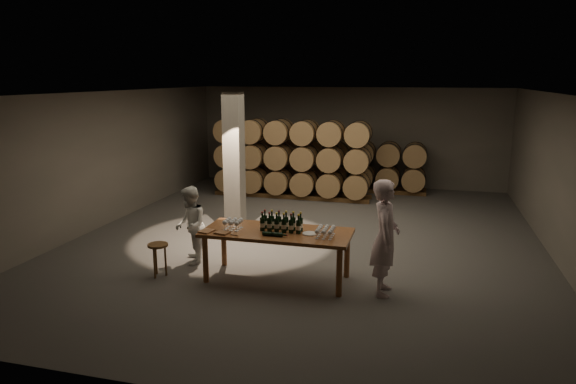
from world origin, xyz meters
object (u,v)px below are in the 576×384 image
(bottle_cluster, at_px, (281,224))
(person_man, at_px, (385,237))
(stool, at_px, (158,250))
(tasting_table, at_px, (277,237))
(notebook_near, at_px, (222,233))
(plate, at_px, (310,233))
(person_woman, at_px, (190,225))

(bottle_cluster, xyz_separation_m, person_man, (1.80, -0.13, -0.06))
(person_man, bearing_deg, stool, 92.19)
(tasting_table, height_order, stool, tasting_table)
(stool, distance_m, person_man, 4.03)
(tasting_table, xyz_separation_m, bottle_cluster, (0.07, 0.03, 0.23))
(tasting_table, xyz_separation_m, notebook_near, (-0.87, -0.38, 0.12))
(plate, height_order, notebook_near, notebook_near)
(tasting_table, relative_size, person_man, 1.34)
(stool, bearing_deg, notebook_near, 0.55)
(tasting_table, bearing_deg, person_woman, 168.28)
(tasting_table, relative_size, bottle_cluster, 3.53)
(tasting_table, xyz_separation_m, stool, (-2.11, -0.39, -0.30))
(notebook_near, xyz_separation_m, person_man, (2.75, 0.28, 0.05))
(plate, height_order, person_man, person_man)
(plate, distance_m, notebook_near, 1.51)
(plate, distance_m, stool, 2.76)
(bottle_cluster, height_order, notebook_near, bottle_cluster)
(plate, xyz_separation_m, stool, (-2.71, -0.37, -0.41))
(person_man, height_order, person_woman, person_man)
(plate, bearing_deg, tasting_table, 178.09)
(stool, xyz_separation_m, person_man, (3.99, 0.29, 0.47))
(plate, bearing_deg, bottle_cluster, 174.97)
(notebook_near, bearing_deg, stool, -166.55)
(bottle_cluster, height_order, person_woman, person_woman)
(tasting_table, height_order, bottle_cluster, bottle_cluster)
(tasting_table, height_order, notebook_near, notebook_near)
(bottle_cluster, height_order, plate, bottle_cluster)
(plate, xyz_separation_m, person_man, (1.28, -0.08, 0.06))
(tasting_table, bearing_deg, person_man, -3.15)
(notebook_near, distance_m, stool, 1.31)
(tasting_table, bearing_deg, stool, -169.46)
(bottle_cluster, distance_m, person_woman, 1.96)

